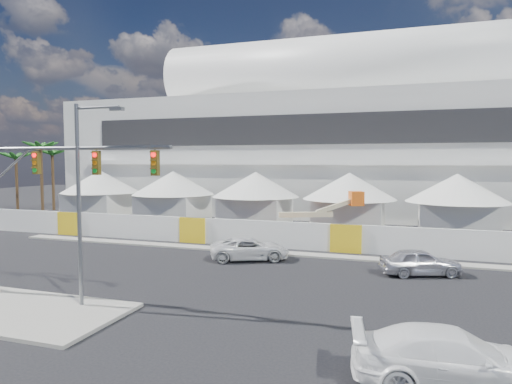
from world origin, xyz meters
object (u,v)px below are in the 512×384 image
(pickup_curb, at_px, (250,249))
(streetlight_median, at_px, (83,191))
(pickup_near, at_px, (452,358))
(boom_lift, at_px, (298,230))
(sedan_silver, at_px, (420,262))
(traffic_mast, at_px, (21,203))

(pickup_curb, bearing_deg, streetlight_median, 138.52)
(pickup_near, relative_size, boom_lift, 0.69)
(sedan_silver, bearing_deg, pickup_curb, 66.40)
(pickup_curb, height_order, traffic_mast, traffic_mast)
(sedan_silver, xyz_separation_m, boom_lift, (-8.84, 7.35, 0.33))
(pickup_curb, xyz_separation_m, streetlight_median, (-3.54, -11.67, 4.48))
(pickup_curb, distance_m, boom_lift, 6.84)
(streetlight_median, relative_size, boom_lift, 1.06)
(sedan_silver, distance_m, pickup_near, 13.31)
(sedan_silver, distance_m, traffic_mast, 21.11)
(traffic_mast, bearing_deg, pickup_curb, 57.22)
(pickup_curb, xyz_separation_m, pickup_near, (11.15, -14.02, 0.11))
(traffic_mast, bearing_deg, pickup_near, -8.23)
(boom_lift, bearing_deg, traffic_mast, -140.78)
(pickup_near, height_order, boom_lift, boom_lift)
(pickup_near, relative_size, streetlight_median, 0.65)
(boom_lift, bearing_deg, streetlight_median, -130.14)
(sedan_silver, height_order, pickup_near, pickup_near)
(pickup_near, bearing_deg, pickup_curb, 29.22)
(sedan_silver, xyz_separation_m, streetlight_median, (-14.08, -10.94, 4.44))
(pickup_near, bearing_deg, traffic_mast, 72.49)
(streetlight_median, bearing_deg, pickup_near, -9.09)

